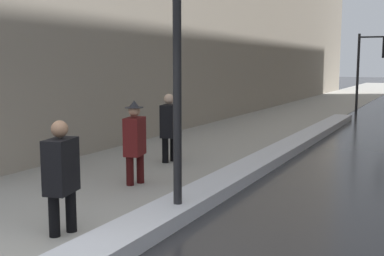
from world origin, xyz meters
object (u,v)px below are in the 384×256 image
object	(u,v)px
traffic_light_near	(376,56)
pedestrian_nearside	(169,125)
lamp_post	(177,5)
pedestrian_in_fedora	(135,139)
pedestrian_trailing	(61,172)

from	to	relation	value
traffic_light_near	pedestrian_nearside	size ratio (longest dim) A/B	2.27
lamp_post	pedestrian_in_fedora	xyz separation A→B (m)	(-1.60, 1.32, -2.13)
lamp_post	pedestrian_nearside	xyz separation A→B (m)	(-2.05, 3.33, -2.12)
pedestrian_trailing	pedestrian_nearside	world-z (taller)	pedestrian_nearside
lamp_post	pedestrian_nearside	world-z (taller)	lamp_post
lamp_post	pedestrian_trailing	bearing A→B (deg)	-127.26
lamp_post	traffic_light_near	world-z (taller)	lamp_post
pedestrian_in_fedora	traffic_light_near	bearing A→B (deg)	157.72
traffic_light_near	pedestrian_in_fedora	bearing A→B (deg)	-106.18
lamp_post	pedestrian_trailing	size ratio (longest dim) A/B	3.35
lamp_post	pedestrian_trailing	distance (m)	2.68
traffic_light_near	pedestrian_nearside	bearing A→B (deg)	-109.35
lamp_post	pedestrian_nearside	distance (m)	4.44
traffic_light_near	pedestrian_trailing	xyz separation A→B (m)	(-1.67, -17.72, -1.68)
pedestrian_trailing	lamp_post	bearing A→B (deg)	129.13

